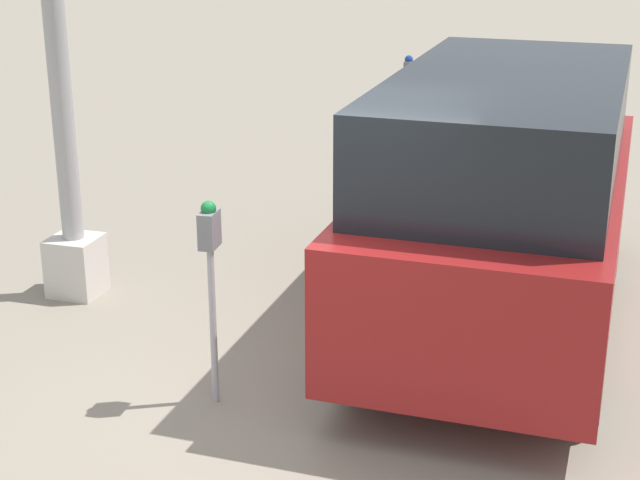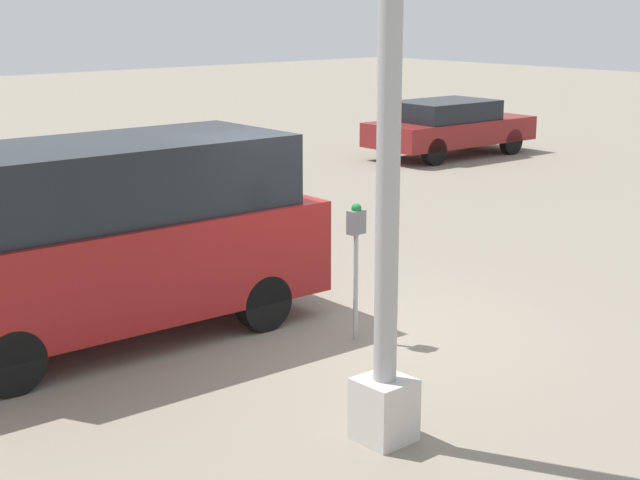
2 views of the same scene
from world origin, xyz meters
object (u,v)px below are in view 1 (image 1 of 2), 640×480
lamp_post (55,30)px  parked_van (505,195)px  parking_meter_near (210,256)px  parking_meter_far (408,87)px

lamp_post → parked_van: (0.42, -3.84, -1.26)m
parking_meter_near → parked_van: (1.97, -1.81, 0.03)m
lamp_post → parked_van: lamp_post is taller
parking_meter_far → parked_van: size_ratio=0.32×
parking_meter_near → parking_meter_far: (6.63, -0.02, 0.01)m
parking_meter_near → lamp_post: (1.55, 2.03, 1.29)m
parking_meter_far → lamp_post: size_ratio=0.24×
parking_meter_far → lamp_post: lamp_post is taller
parking_meter_far → lamp_post: bearing=154.3°
parking_meter_far → parked_van: parked_van is taller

